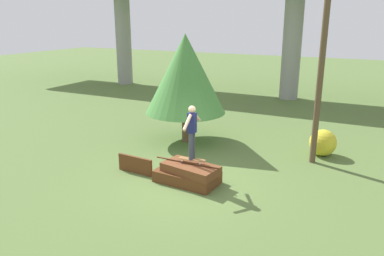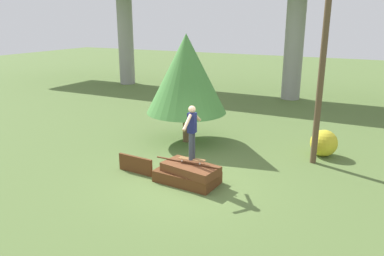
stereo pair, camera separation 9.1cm
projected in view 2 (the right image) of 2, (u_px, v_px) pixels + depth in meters
name	position (u px, v px, depth m)	size (l,w,h in m)	color
ground_plane	(187.00, 182.00, 11.20)	(80.00, 80.00, 0.00)	#567038
scrap_pile	(188.00, 174.00, 11.09)	(2.06, 1.18, 0.66)	#5B3319
scrap_plank_loose	(135.00, 165.00, 11.80)	(1.27, 0.16, 0.55)	#5B3319
skateboard	(192.00, 159.00, 10.98)	(0.83, 0.25, 0.09)	brown
skater	(192.00, 129.00, 10.72)	(0.23, 1.20, 1.61)	#383D4C
utility_pole	(324.00, 51.00, 11.67)	(1.30, 0.20, 7.22)	brown
tree_behind_left	(186.00, 74.00, 14.15)	(3.09, 3.09, 4.18)	brown
bush_yellow_flowering	(324.00, 143.00, 13.22)	(0.95, 0.95, 0.95)	gold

